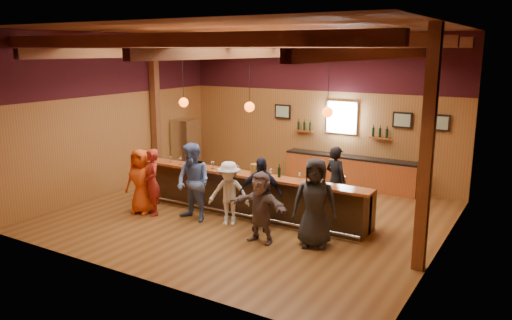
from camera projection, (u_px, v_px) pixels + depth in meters
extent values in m
plane|color=brown|center=(250.00, 215.00, 12.43)|extent=(9.00, 9.00, 0.00)
cube|color=brown|center=(318.00, 109.00, 15.28)|extent=(9.00, 0.04, 4.50)
cube|color=brown|center=(128.00, 156.00, 8.59)|extent=(9.00, 0.04, 4.50)
cube|color=brown|center=(115.00, 113.00, 14.20)|extent=(0.04, 8.00, 4.50)
cube|color=brown|center=(446.00, 144.00, 9.67)|extent=(0.04, 8.00, 4.50)
cube|color=brown|center=(249.00, 29.00, 11.45)|extent=(9.00, 8.00, 0.04)
cube|color=#360E15|center=(319.00, 62.00, 14.96)|extent=(9.00, 0.01, 1.70)
cube|color=#360E15|center=(113.00, 64.00, 13.89)|extent=(0.01, 8.00, 1.70)
cube|color=#360E15|center=(452.00, 70.00, 9.38)|extent=(0.01, 8.00, 1.70)
cube|color=brown|center=(155.00, 109.00, 15.38)|extent=(0.22, 0.22, 4.50)
cube|color=brown|center=(427.00, 152.00, 8.91)|extent=(0.22, 0.22, 4.50)
cube|color=brown|center=(162.00, 40.00, 9.00)|extent=(8.80, 0.20, 0.25)
cube|color=brown|center=(225.00, 42.00, 10.68)|extent=(8.80, 0.20, 0.25)
cube|color=brown|center=(271.00, 43.00, 12.35)|extent=(8.80, 0.20, 0.25)
cube|color=brown|center=(305.00, 43.00, 14.02)|extent=(8.80, 0.20, 0.25)
cube|color=brown|center=(152.00, 53.00, 13.08)|extent=(0.18, 7.80, 0.22)
cube|color=brown|center=(249.00, 53.00, 11.57)|extent=(0.18, 7.80, 0.22)
cube|color=brown|center=(376.00, 54.00, 10.06)|extent=(0.18, 7.80, 0.22)
cube|color=black|center=(250.00, 195.00, 12.31)|extent=(6.00, 0.60, 1.05)
cube|color=brown|center=(246.00, 175.00, 12.04)|extent=(6.30, 0.50, 0.06)
cube|color=black|center=(258.00, 176.00, 12.54)|extent=(6.00, 0.48, 0.05)
cube|color=black|center=(258.00, 194.00, 12.65)|extent=(6.00, 0.48, 0.90)
cube|color=silver|center=(332.00, 189.00, 11.55)|extent=(0.45, 0.40, 0.14)
cube|color=silver|center=(352.00, 192.00, 11.29)|extent=(0.45, 0.40, 0.14)
cylinder|color=silver|center=(241.00, 214.00, 12.04)|extent=(6.00, 0.06, 0.06)
cube|color=brown|center=(350.00, 173.00, 14.84)|extent=(4.00, 0.50, 0.90)
cube|color=black|center=(350.00, 157.00, 14.73)|extent=(4.00, 0.52, 0.05)
cube|color=silver|center=(342.00, 117.00, 14.88)|extent=(0.95, 0.08, 0.95)
cube|color=white|center=(341.00, 118.00, 14.84)|extent=(0.78, 0.01, 0.78)
cube|color=black|center=(283.00, 112.00, 15.87)|extent=(0.55, 0.04, 0.45)
cube|color=silver|center=(282.00, 112.00, 15.85)|extent=(0.45, 0.01, 0.35)
cube|color=black|center=(402.00, 120.00, 13.96)|extent=(0.55, 0.04, 0.45)
cube|color=silver|center=(402.00, 120.00, 13.93)|extent=(0.45, 0.01, 0.35)
cube|color=black|center=(440.00, 123.00, 13.45)|extent=(0.55, 0.04, 0.45)
cube|color=silver|center=(439.00, 123.00, 13.43)|extent=(0.45, 0.01, 0.35)
cube|color=brown|center=(304.00, 131.00, 15.53)|extent=(0.60, 0.18, 0.04)
cylinder|color=black|center=(298.00, 126.00, 15.60)|extent=(0.07, 0.07, 0.26)
cylinder|color=black|center=(304.00, 126.00, 15.50)|extent=(0.07, 0.07, 0.26)
cylinder|color=black|center=(310.00, 127.00, 15.40)|extent=(0.07, 0.07, 0.26)
cube|color=brown|center=(380.00, 138.00, 14.33)|extent=(0.60, 0.18, 0.04)
cylinder|color=black|center=(373.00, 132.00, 14.40)|extent=(0.07, 0.07, 0.26)
cylinder|color=black|center=(380.00, 133.00, 14.29)|extent=(0.07, 0.07, 0.26)
cylinder|color=black|center=(387.00, 133.00, 14.19)|extent=(0.07, 0.07, 0.26)
cylinder|color=black|center=(183.00, 78.00, 12.71)|extent=(0.01, 0.01, 1.25)
sphere|color=#F84F0C|center=(184.00, 102.00, 12.84)|extent=(0.24, 0.24, 0.24)
cylinder|color=black|center=(249.00, 80.00, 11.70)|extent=(0.01, 0.01, 1.25)
sphere|color=#F84F0C|center=(249.00, 107.00, 11.84)|extent=(0.24, 0.24, 0.24)
cylinder|color=black|center=(329.00, 83.00, 10.70)|extent=(0.01, 0.01, 1.25)
sphere|color=#F84F0C|center=(328.00, 112.00, 10.83)|extent=(0.24, 0.24, 0.24)
cube|color=silver|center=(186.00, 146.00, 16.47)|extent=(0.70, 0.70, 1.80)
imported|color=#CF4913|center=(141.00, 181.00, 12.44)|extent=(0.87, 0.64, 1.64)
imported|color=maroon|center=(152.00, 182.00, 12.30)|extent=(0.72, 0.66, 1.66)
imported|color=#546CA9|center=(193.00, 182.00, 11.86)|extent=(1.01, 0.83, 1.89)
imported|color=silver|center=(229.00, 193.00, 11.61)|extent=(1.12, 0.87, 1.52)
imported|color=black|center=(261.00, 194.00, 11.26)|extent=(1.07, 0.70, 1.69)
imported|color=#655351|center=(261.00, 207.00, 10.55)|extent=(1.46, 0.54, 1.55)
imported|color=black|center=(315.00, 203.00, 10.29)|extent=(1.07, 0.88, 1.88)
imported|color=black|center=(336.00, 180.00, 12.35)|extent=(0.74, 0.61, 1.73)
cylinder|color=brown|center=(255.00, 169.00, 11.97)|extent=(0.22, 0.22, 0.24)
cylinder|color=black|center=(263.00, 169.00, 11.95)|extent=(0.07, 0.07, 0.24)
cylinder|color=black|center=(263.00, 162.00, 11.91)|extent=(0.02, 0.02, 0.08)
cylinder|color=black|center=(279.00, 172.00, 11.65)|extent=(0.07, 0.07, 0.23)
cylinder|color=black|center=(279.00, 166.00, 11.61)|extent=(0.02, 0.02, 0.08)
cylinder|color=silver|center=(171.00, 162.00, 13.24)|extent=(0.06, 0.06, 0.01)
cylinder|color=silver|center=(171.00, 160.00, 13.23)|extent=(0.01, 0.01, 0.09)
sphere|color=silver|center=(170.00, 157.00, 13.21)|extent=(0.07, 0.07, 0.07)
cylinder|color=silver|center=(180.00, 164.00, 12.96)|extent=(0.07, 0.07, 0.01)
cylinder|color=silver|center=(180.00, 162.00, 12.94)|extent=(0.01, 0.01, 0.11)
sphere|color=silver|center=(180.00, 159.00, 12.92)|extent=(0.08, 0.08, 0.08)
cylinder|color=silver|center=(197.00, 165.00, 12.85)|extent=(0.07, 0.07, 0.01)
cylinder|color=silver|center=(197.00, 163.00, 12.84)|extent=(0.01, 0.01, 0.10)
sphere|color=silver|center=(196.00, 160.00, 12.82)|extent=(0.08, 0.08, 0.08)
cylinder|color=silver|center=(213.00, 169.00, 12.50)|extent=(0.08, 0.08, 0.01)
cylinder|color=silver|center=(213.00, 166.00, 12.49)|extent=(0.01, 0.01, 0.11)
sphere|color=silver|center=(213.00, 163.00, 12.47)|extent=(0.09, 0.09, 0.09)
cylinder|color=silver|center=(237.00, 172.00, 12.12)|extent=(0.07, 0.07, 0.01)
cylinder|color=silver|center=(237.00, 170.00, 12.11)|extent=(0.01, 0.01, 0.10)
sphere|color=silver|center=(237.00, 167.00, 12.09)|extent=(0.08, 0.08, 0.08)
cylinder|color=silver|center=(271.00, 177.00, 11.71)|extent=(0.08, 0.08, 0.01)
cylinder|color=silver|center=(271.00, 174.00, 11.70)|extent=(0.01, 0.01, 0.11)
sphere|color=silver|center=(271.00, 170.00, 11.68)|extent=(0.09, 0.09, 0.09)
cylinder|color=silver|center=(300.00, 180.00, 11.41)|extent=(0.07, 0.07, 0.01)
cylinder|color=silver|center=(300.00, 178.00, 11.40)|extent=(0.01, 0.01, 0.10)
sphere|color=silver|center=(300.00, 174.00, 11.38)|extent=(0.08, 0.08, 0.08)
cylinder|color=silver|center=(323.00, 184.00, 11.04)|extent=(0.07, 0.07, 0.01)
cylinder|color=silver|center=(323.00, 182.00, 11.03)|extent=(0.01, 0.01, 0.10)
sphere|color=silver|center=(323.00, 178.00, 11.01)|extent=(0.08, 0.08, 0.08)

